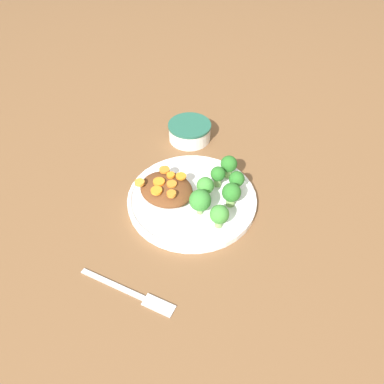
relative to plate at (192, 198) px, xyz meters
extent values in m
plane|color=brown|center=(0.00, 0.00, -0.01)|extent=(4.00, 4.00, 0.00)
cylinder|color=white|center=(0.00, 0.00, 0.00)|extent=(0.28, 0.28, 0.02)
torus|color=white|center=(0.00, 0.00, 0.01)|extent=(0.28, 0.28, 0.01)
cylinder|color=white|center=(0.15, -0.17, 0.01)|extent=(0.11, 0.11, 0.05)
cylinder|color=#235B47|center=(0.15, -0.17, 0.03)|extent=(0.11, 0.11, 0.01)
cylinder|color=white|center=(0.15, -0.17, 0.03)|extent=(0.09, 0.09, 0.01)
ellipsoid|color=#5B3319|center=(0.05, 0.03, 0.02)|extent=(0.12, 0.10, 0.03)
cylinder|color=#759E51|center=(-0.08, -0.03, 0.02)|extent=(0.02, 0.02, 0.03)
sphere|color=#286B23|center=(-0.08, -0.03, 0.04)|extent=(0.04, 0.04, 0.04)
cylinder|color=#7FA85B|center=(-0.04, 0.02, 0.02)|extent=(0.01, 0.01, 0.02)
sphere|color=#337A2D|center=(-0.04, 0.02, 0.04)|extent=(0.05, 0.05, 0.05)
cylinder|color=#7FA85B|center=(-0.02, -0.07, 0.02)|extent=(0.02, 0.02, 0.02)
sphere|color=#286B23|center=(-0.02, -0.07, 0.04)|extent=(0.03, 0.03, 0.03)
cylinder|color=#759E51|center=(-0.09, 0.03, 0.02)|extent=(0.02, 0.02, 0.02)
sphere|color=#3D8433|center=(-0.09, 0.03, 0.04)|extent=(0.04, 0.04, 0.04)
cylinder|color=#7FA85B|center=(-0.06, -0.08, 0.02)|extent=(0.02, 0.02, 0.03)
sphere|color=#286B23|center=(-0.06, -0.08, 0.04)|extent=(0.03, 0.03, 0.03)
cylinder|color=#7FA85B|center=(-0.02, -0.02, 0.02)|extent=(0.01, 0.01, 0.02)
sphere|color=#3D8433|center=(-0.02, -0.02, 0.04)|extent=(0.04, 0.04, 0.04)
cylinder|color=#759E51|center=(-0.02, -0.11, 0.02)|extent=(0.02, 0.02, 0.03)
sphere|color=#286B23|center=(-0.02, -0.11, 0.04)|extent=(0.04, 0.04, 0.04)
cylinder|color=orange|center=(0.04, -0.01, 0.04)|extent=(0.02, 0.02, 0.00)
cylinder|color=orange|center=(0.06, 0.04, 0.04)|extent=(0.03, 0.03, 0.01)
cylinder|color=orange|center=(0.04, 0.02, 0.04)|extent=(0.02, 0.02, 0.00)
cylinder|color=orange|center=(0.02, 0.05, 0.04)|extent=(0.02, 0.02, 0.01)
cylinder|color=orange|center=(0.08, 0.00, 0.04)|extent=(0.02, 0.02, 0.00)
cylinder|color=orange|center=(0.09, 0.06, 0.04)|extent=(0.02, 0.02, 0.01)
cylinder|color=orange|center=(0.06, 0.01, 0.04)|extent=(0.02, 0.02, 0.01)
cylinder|color=orange|center=(0.05, 0.06, 0.04)|extent=(0.02, 0.02, 0.01)
cube|color=#B3B3B3|center=(-0.02, 0.25, -0.01)|extent=(0.13, 0.04, 0.01)
cube|color=#B3B3B3|center=(-0.11, 0.23, -0.01)|extent=(0.06, 0.04, 0.01)
camera|label=1|loc=(-0.36, 0.44, 0.60)|focal=35.00mm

